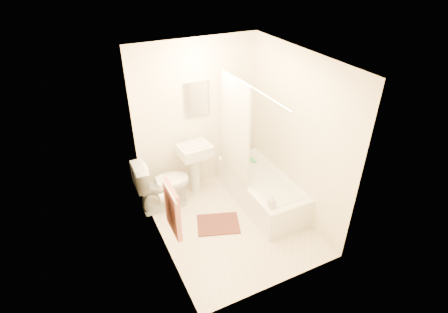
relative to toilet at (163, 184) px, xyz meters
name	(u,v)px	position (x,y,z in m)	size (l,w,h in m)	color
floor	(231,223)	(0.75, -0.80, -0.41)	(2.40, 2.40, 0.00)	beige
ceiling	(234,59)	(0.75, -0.80, 1.99)	(2.40, 2.40, 0.00)	white
wall_back	(197,117)	(0.75, 0.40, 0.79)	(2.00, 0.02, 2.40)	beige
wall_left	(157,171)	(-0.25, -0.80, 0.79)	(0.02, 2.40, 2.40)	beige
wall_right	(296,136)	(1.75, -0.80, 0.79)	(0.02, 2.40, 2.40)	beige
mirror	(197,99)	(0.75, 0.38, 1.09)	(0.40, 0.03, 0.55)	white
curtain_rod	(251,87)	(1.05, -0.70, 1.59)	(0.03, 0.03, 1.70)	silver
shower_curtain	(235,130)	(1.05, -0.30, 0.81)	(0.04, 0.80, 1.55)	silver
towel_bar	(168,189)	(-0.21, -1.05, 0.69)	(0.02, 0.02, 0.60)	silver
towel	(172,210)	(-0.18, -1.05, 0.37)	(0.06, 0.45, 0.66)	#CC7266
toilet_paper	(164,198)	(-0.18, -0.68, 0.29)	(0.12, 0.12, 0.11)	white
toilet	(163,184)	(0.00, 0.00, 0.00)	(0.46, 0.83, 0.81)	silver
sink	(195,167)	(0.58, 0.15, 0.07)	(0.48, 0.39, 0.95)	silver
bathtub	(261,189)	(1.39, -0.55, -0.18)	(0.72, 1.64, 0.46)	white
bath_mat	(218,224)	(0.56, -0.75, -0.40)	(0.60, 0.45, 0.02)	#4A271A
soap_bottle	(272,201)	(1.14, -1.21, 0.15)	(0.09, 0.09, 0.20)	silver
scrub_brush	(251,160)	(1.48, -0.07, 0.07)	(0.06, 0.21, 0.04)	#3EB963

